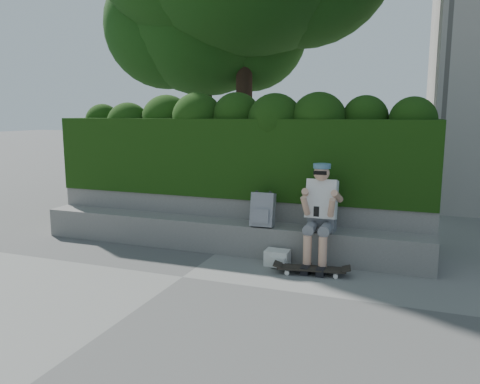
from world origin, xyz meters
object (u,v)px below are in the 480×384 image
at_px(person, 321,211).
at_px(backpack_plaid, 263,210).
at_px(skateboard, 311,269).
at_px(backpack_ground, 277,258).

relative_size(person, backpack_plaid, 2.88).
bearing_deg(person, skateboard, -92.56).
bearing_deg(backpack_plaid, backpack_ground, -45.94).
relative_size(backpack_plaid, backpack_ground, 1.48).
height_order(skateboard, backpack_plaid, backpack_plaid).
xyz_separation_m(skateboard, backpack_plaid, (-0.81, 0.49, 0.61)).
height_order(person, backpack_ground, person).
relative_size(person, backpack_ground, 4.26).
relative_size(skateboard, backpack_ground, 2.74).
bearing_deg(backpack_ground, skateboard, -21.87).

